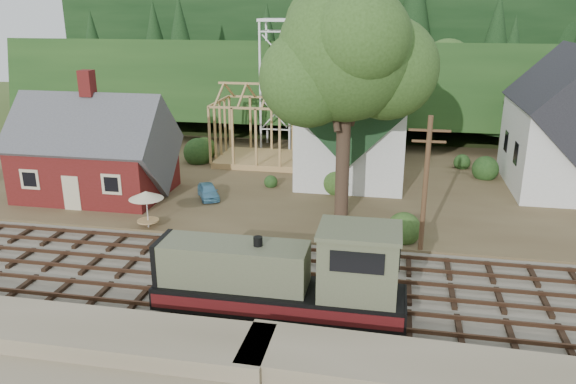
# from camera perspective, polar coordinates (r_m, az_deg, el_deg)

# --- Properties ---
(ground) EXTENTS (140.00, 140.00, 0.00)m
(ground) POSITION_cam_1_polar(r_m,az_deg,el_deg) (28.86, -0.60, -9.47)
(ground) COLOR #384C1E
(ground) RESTS_ON ground
(railroad_bed) EXTENTS (64.00, 11.00, 0.16)m
(railroad_bed) POSITION_cam_1_polar(r_m,az_deg,el_deg) (28.82, -0.61, -9.33)
(railroad_bed) COLOR #726B5B
(railroad_bed) RESTS_ON ground
(village_flat) EXTENTS (64.00, 26.00, 0.30)m
(village_flat) POSITION_cam_1_polar(r_m,az_deg,el_deg) (45.32, 3.87, 1.20)
(village_flat) COLOR brown
(village_flat) RESTS_ON ground
(hillside) EXTENTS (70.00, 28.96, 12.74)m
(hillside) POSITION_cam_1_polar(r_m,az_deg,el_deg) (68.55, 6.36, 6.88)
(hillside) COLOR #1E3F19
(hillside) RESTS_ON ground
(ridge) EXTENTS (80.00, 20.00, 12.00)m
(ridge) POSITION_cam_1_polar(r_m,az_deg,el_deg) (84.26, 7.26, 8.98)
(ridge) COLOR black
(ridge) RESTS_ON ground
(depot) EXTENTS (10.80, 7.41, 9.00)m
(depot) POSITION_cam_1_polar(r_m,az_deg,el_deg) (42.97, -19.01, 3.52)
(depot) COLOR #541613
(depot) RESTS_ON village_flat
(church) EXTENTS (8.40, 15.17, 13.00)m
(church) POSITION_cam_1_polar(r_m,az_deg,el_deg) (45.57, 6.79, 7.72)
(church) COLOR silver
(church) RESTS_ON village_flat
(farmhouse) EXTENTS (8.40, 10.80, 10.60)m
(farmhouse) POSITION_cam_1_polar(r_m,az_deg,el_deg) (46.69, 26.78, 5.75)
(farmhouse) COLOR silver
(farmhouse) RESTS_ON village_flat
(timber_frame) EXTENTS (8.20, 6.20, 6.99)m
(timber_frame) POSITION_cam_1_polar(r_m,az_deg,el_deg) (49.37, -2.44, 6.39)
(timber_frame) COLOR tan
(timber_frame) RESTS_ON village_flat
(lattice_tower) EXTENTS (3.20, 3.20, 12.12)m
(lattice_tower) POSITION_cam_1_polar(r_m,az_deg,el_deg) (54.28, -1.06, 14.70)
(lattice_tower) COLOR silver
(lattice_tower) RESTS_ON village_flat
(big_tree) EXTENTS (10.90, 8.40, 14.70)m
(big_tree) POSITION_cam_1_polar(r_m,az_deg,el_deg) (35.38, 6.18, 12.96)
(big_tree) COLOR #38281E
(big_tree) RESTS_ON village_flat
(telegraph_pole_near) EXTENTS (2.20, 0.28, 8.00)m
(telegraph_pole_near) POSITION_cam_1_polar(r_m,az_deg,el_deg) (31.66, 13.79, 0.86)
(telegraph_pole_near) COLOR #4C331E
(telegraph_pole_near) RESTS_ON ground
(locomotive) EXTENTS (11.06, 2.77, 4.45)m
(locomotive) POSITION_cam_1_polar(r_m,az_deg,el_deg) (25.18, 0.01, -8.75)
(locomotive) COLOR black
(locomotive) RESTS_ON railroad_bed
(car_blue) EXTENTS (2.59, 3.36, 1.07)m
(car_blue) POSITION_cam_1_polar(r_m,az_deg,el_deg) (40.74, -8.10, 0.08)
(car_blue) COLOR #5696B8
(car_blue) RESTS_ON village_flat
(patio_set) EXTENTS (2.13, 2.13, 2.37)m
(patio_set) POSITION_cam_1_polar(r_m,az_deg,el_deg) (35.67, -14.22, -0.46)
(patio_set) COLOR silver
(patio_set) RESTS_ON village_flat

